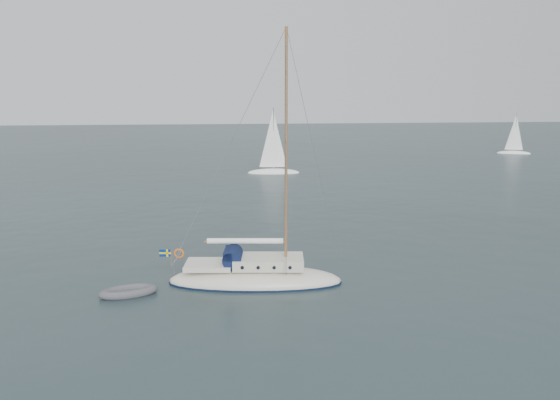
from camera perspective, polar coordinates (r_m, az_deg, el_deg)
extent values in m
plane|color=black|center=(29.41, -1.33, -8.49)|extent=(300.00, 300.00, 0.00)
ellipsoid|color=beige|center=(29.08, -2.61, -8.42)|extent=(9.09, 2.83, 1.51)
cube|color=beige|center=(28.80, -1.22, -6.42)|extent=(3.63, 1.92, 0.56)
cube|color=beige|center=(28.74, -7.48, -6.90)|extent=(2.42, 1.92, 0.25)
cylinder|color=#0E1738|center=(28.61, -4.96, -6.00)|extent=(0.97, 1.67, 0.97)
cube|color=#0E1738|center=(28.55, -5.38, -5.62)|extent=(0.45, 1.67, 0.40)
cylinder|color=#9A6537|center=(27.72, 0.61, 5.10)|extent=(0.15, 0.15, 12.12)
cylinder|color=#9A6537|center=(27.66, 0.62, 6.35)|extent=(0.05, 2.22, 0.05)
cylinder|color=#9A6537|center=(28.41, -3.66, -4.42)|extent=(4.24, 0.10, 0.10)
cylinder|color=white|center=(28.40, -3.67, -4.32)|extent=(3.94, 0.28, 0.28)
cylinder|color=gray|center=(28.68, -10.75, -6.13)|extent=(0.04, 2.22, 0.04)
torus|color=#DC5D14|center=(29.26, -10.77, -5.78)|extent=(0.55, 0.10, 0.55)
cylinder|color=#9A6537|center=(28.74, -11.45, -6.33)|extent=(0.03, 0.03, 0.91)
cube|color=navy|center=(28.68, -12.08, -5.76)|extent=(0.61, 0.02, 0.38)
cube|color=#F1CA00|center=(28.68, -12.08, -5.76)|extent=(0.63, 0.03, 0.09)
cube|color=#F1CA00|center=(28.67, -11.86, -5.76)|extent=(0.09, 0.03, 0.40)
cylinder|color=black|center=(29.64, -3.94, -5.94)|extent=(0.18, 0.06, 0.18)
cylinder|color=black|center=(27.79, -3.74, -7.10)|extent=(0.18, 0.06, 0.18)
cylinder|color=black|center=(29.68, -2.37, -5.89)|extent=(0.18, 0.06, 0.18)
cylinder|color=black|center=(27.84, -2.06, -7.05)|extent=(0.18, 0.06, 0.18)
cylinder|color=black|center=(29.75, -0.81, -5.84)|extent=(0.18, 0.06, 0.18)
cylinder|color=black|center=(27.92, -0.40, -7.00)|extent=(0.18, 0.06, 0.18)
cylinder|color=black|center=(29.84, 0.74, -5.79)|extent=(0.18, 0.06, 0.18)
cylinder|color=black|center=(28.01, 1.26, -6.93)|extent=(0.18, 0.06, 0.18)
cube|color=#4C4C51|center=(28.48, -15.55, -9.32)|extent=(1.74, 0.72, 0.10)
ellipsoid|color=white|center=(98.20, 23.22, 4.50)|extent=(5.31, 1.77, 0.88)
cylinder|color=gray|center=(97.91, 23.37, 6.53)|extent=(0.09, 0.09, 6.19)
cone|color=white|center=(97.89, 23.35, 6.53)|extent=(2.83, 2.83, 5.75)
ellipsoid|color=white|center=(68.15, -0.67, 2.85)|extent=(6.47, 2.16, 1.08)
cylinder|color=gray|center=(67.66, -0.68, 6.43)|extent=(0.11, 0.11, 7.55)
cone|color=white|center=(67.66, -0.72, 6.43)|extent=(3.45, 3.45, 7.01)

